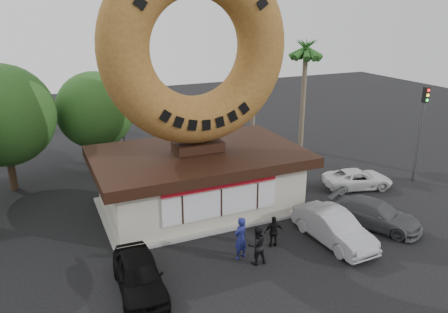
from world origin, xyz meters
TOP-DOWN VIEW (x-y plane):
  - ground at (0.00, 0.00)m, footprint 90.00×90.00m
  - donut_shop at (0.00, 5.98)m, footprint 11.20×7.20m
  - giant_donut at (0.00, 6.00)m, footprint 9.80×2.50m
  - tree_west at (-9.50, 13.00)m, footprint 6.00×6.00m
  - tree_mid at (-4.00, 15.00)m, footprint 5.20×5.20m
  - palm_near at (7.50, 14.00)m, footprint 2.60×2.60m
  - palm_far at (11.00, 12.50)m, footprint 2.60×2.60m
  - street_lamp at (-1.86, 16.00)m, footprint 2.11×0.20m
  - traffic_signal at (14.00, 3.99)m, footprint 0.30×0.38m
  - person_left at (-0.21, 0.32)m, footprint 0.85×0.70m
  - person_center at (0.25, -0.34)m, footprint 0.91×0.73m
  - person_right at (1.64, 0.58)m, footprint 0.96×0.57m
  - car_black at (-4.88, -0.22)m, footprint 1.93×4.35m
  - car_silver at (4.44, -0.19)m, footprint 1.85×4.71m
  - car_grey at (7.37, 0.25)m, footprint 3.81×4.96m
  - car_white at (9.93, 4.57)m, footprint 4.56×2.92m

SIDE VIEW (x-z plane):
  - ground at x=0.00m, z-range 0.00..0.00m
  - car_white at x=9.93m, z-range 0.00..1.17m
  - car_grey at x=7.37m, z-range 0.00..1.34m
  - car_black at x=-4.88m, z-range 0.00..1.45m
  - car_silver at x=4.44m, z-range 0.00..1.53m
  - person_right at x=1.64m, z-range 0.00..1.54m
  - person_center at x=0.25m, z-range 0.00..1.78m
  - person_left at x=-0.21m, z-range 0.00..1.99m
  - donut_shop at x=0.00m, z-range -0.13..3.67m
  - traffic_signal at x=14.00m, z-range 0.83..6.90m
  - tree_mid at x=-4.00m, z-range 0.70..7.33m
  - street_lamp at x=-1.86m, z-range 0.48..8.48m
  - tree_west at x=-9.50m, z-range 0.82..8.47m
  - palm_far at x=11.00m, z-range 3.11..11.86m
  - palm_near at x=7.50m, z-range 3.54..13.29m
  - giant_donut at x=0.00m, z-range 3.80..13.60m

